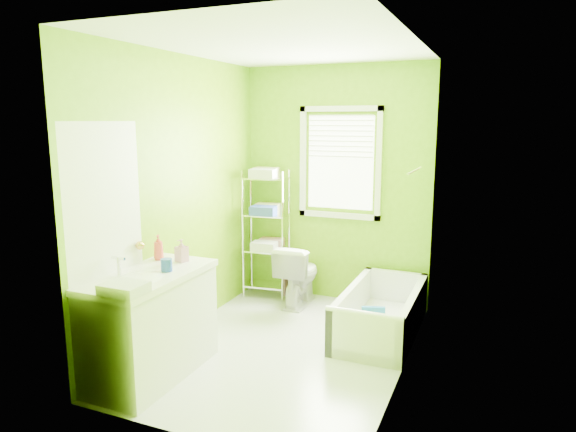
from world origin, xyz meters
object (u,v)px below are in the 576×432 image
at_px(wire_shelf_unit, 267,220).
at_px(toilet, 298,274).
at_px(vanity, 151,322).
at_px(bathtub, 381,319).

bearing_deg(wire_shelf_unit, toilet, -14.23).
bearing_deg(vanity, wire_shelf_unit, 88.62).
relative_size(vanity, wire_shelf_unit, 0.76).
distance_m(bathtub, wire_shelf_unit, 1.72).
bearing_deg(bathtub, wire_shelf_unit, 158.95).
distance_m(vanity, wire_shelf_unit, 2.11).
xyz_separation_m(toilet, vanity, (-0.47, -1.96, 0.11)).
height_order(bathtub, wire_shelf_unit, wire_shelf_unit).
bearing_deg(vanity, bathtub, 45.23).
distance_m(toilet, vanity, 2.02).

